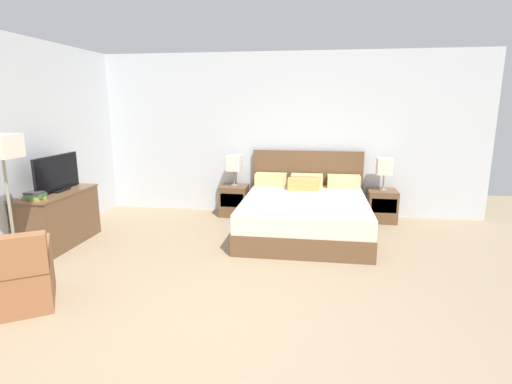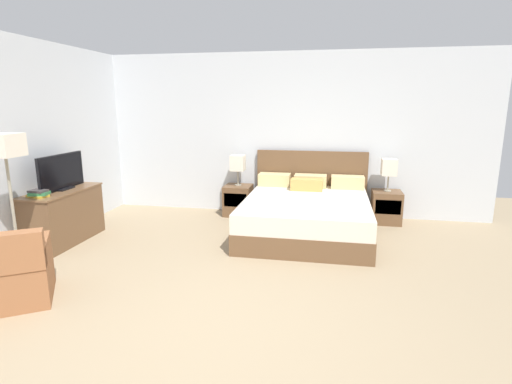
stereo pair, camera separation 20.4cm
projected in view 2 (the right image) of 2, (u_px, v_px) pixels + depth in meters
The scene contains 15 objects.
ground_plane at pixel (207, 337), 3.28m from camera, with size 11.81×11.81×0.00m, color #998466.
wall_back at pixel (276, 135), 6.78m from camera, with size 7.04×0.06×2.71m, color silver.
wall_left at pixel (24, 145), 5.13m from camera, with size 0.06×5.74×2.71m, color silver.
bed at pixel (307, 213), 5.87m from camera, with size 1.84×2.15×1.11m.
nightstand_left at pixel (238, 200), 6.83m from camera, with size 0.45×0.44×0.51m.
nightstand_right at pixel (386, 207), 6.38m from camera, with size 0.45×0.44×0.51m.
table_lamp_left at pixel (238, 163), 6.70m from camera, with size 0.23×0.23×0.52m.
table_lamp_right at pixel (389, 168), 6.25m from camera, with size 0.23×0.23×0.52m.
dresser at pixel (63, 215), 5.47m from camera, with size 0.51×1.20×0.73m.
tv at pixel (62, 173), 5.40m from camera, with size 0.18×0.89×0.48m.
book_red_cover at pixel (38, 196), 5.00m from camera, with size 0.25×0.15×0.03m, color gold.
book_blue_cover at pixel (39, 194), 4.99m from camera, with size 0.21×0.17×0.04m, color #2D7042.
book_small_top at pixel (38, 191), 4.98m from camera, with size 0.20×0.15×0.03m, color #383333.
armchair_by_window at pixel (10, 275), 3.79m from camera, with size 0.95×0.95×0.76m.
floor_lamp at pixel (6, 158), 4.24m from camera, with size 0.31×0.31×1.57m.
Camera 2 is at (0.96, -2.81, 1.87)m, focal length 28.00 mm.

